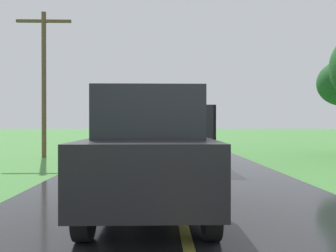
{
  "coord_description": "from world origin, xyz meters",
  "views": [
    {
      "loc": [
        -0.32,
        -2.58,
        1.5
      ],
      "look_at": [
        0.06,
        13.77,
        1.4
      ],
      "focal_mm": 35.47,
      "sensor_mm": 36.0,
      "label": 1
    }
  ],
  "objects_px": {
    "following_car": "(151,151)",
    "banana_truck_near": "(173,125)",
    "utility_pole_roadside": "(44,77)",
    "banana_truck_far": "(165,124)"
  },
  "relations": [
    {
      "from": "banana_truck_near",
      "to": "utility_pole_roadside",
      "type": "xyz_separation_m",
      "value": [
        -5.75,
        1.28,
        2.12
      ]
    },
    {
      "from": "following_car",
      "to": "banana_truck_far",
      "type": "bearing_deg",
      "value": 88.39
    },
    {
      "from": "banana_truck_near",
      "to": "utility_pole_roadside",
      "type": "relative_size",
      "value": 0.89
    },
    {
      "from": "banana_truck_near",
      "to": "banana_truck_far",
      "type": "xyz_separation_m",
      "value": [
        -0.17,
        9.56,
        -0.0
      ]
    },
    {
      "from": "banana_truck_near",
      "to": "following_car",
      "type": "bearing_deg",
      "value": -94.59
    },
    {
      "from": "banana_truck_near",
      "to": "banana_truck_far",
      "type": "bearing_deg",
      "value": 91.03
    },
    {
      "from": "banana_truck_near",
      "to": "following_car",
      "type": "relative_size",
      "value": 1.42
    },
    {
      "from": "utility_pole_roadside",
      "to": "following_car",
      "type": "height_order",
      "value": "utility_pole_roadside"
    },
    {
      "from": "following_car",
      "to": "banana_truck_near",
      "type": "bearing_deg",
      "value": 85.41
    },
    {
      "from": "banana_truck_far",
      "to": "following_car",
      "type": "distance_m",
      "value": 18.03
    }
  ]
}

